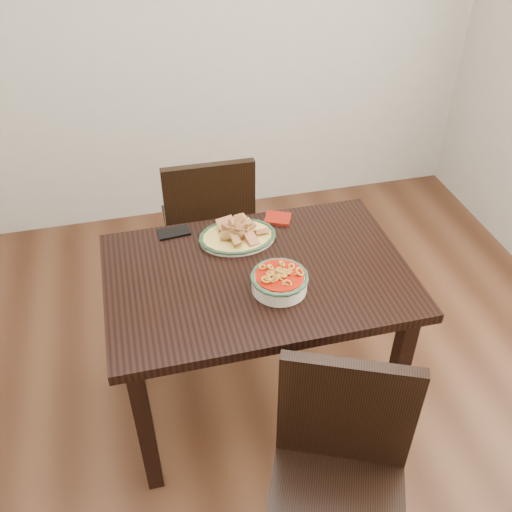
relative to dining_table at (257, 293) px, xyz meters
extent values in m
plane|color=#3C2013|center=(-0.01, -0.14, -0.64)|extent=(3.50, 3.50, 0.00)
cube|color=beige|center=(-0.01, 1.61, 0.66)|extent=(3.50, 0.10, 2.60)
cube|color=black|center=(0.00, 0.00, 0.09)|extent=(1.14, 0.76, 0.04)
cube|color=black|center=(-0.49, -0.30, -0.29)|extent=(0.06, 0.06, 0.71)
cube|color=black|center=(0.49, -0.30, -0.29)|extent=(0.06, 0.06, 0.71)
cube|color=black|center=(-0.49, 0.30, -0.29)|extent=(0.06, 0.06, 0.71)
cube|color=black|center=(0.49, 0.30, -0.29)|extent=(0.06, 0.06, 0.71)
cube|color=black|center=(-0.07, 0.79, -0.21)|extent=(0.43, 0.43, 0.04)
cube|color=black|center=(0.10, 0.95, -0.44)|extent=(0.04, 0.04, 0.41)
cube|color=black|center=(-0.24, 0.96, -0.44)|extent=(0.04, 0.04, 0.41)
cube|color=black|center=(0.10, 0.61, -0.44)|extent=(0.04, 0.04, 0.41)
cube|color=black|center=(-0.24, 0.62, -0.44)|extent=(0.04, 0.04, 0.41)
cube|color=black|center=(-0.07, 0.60, 0.03)|extent=(0.42, 0.05, 0.44)
cube|color=black|center=(0.05, -0.79, -0.21)|extent=(0.55, 0.55, 0.04)
cube|color=black|center=(-0.04, -0.57, -0.44)|extent=(0.04, 0.04, 0.41)
cube|color=black|center=(0.27, -0.70, -0.44)|extent=(0.04, 0.04, 0.41)
cube|color=black|center=(0.13, -0.62, 0.03)|extent=(0.40, 0.20, 0.44)
ellipsoid|color=beige|center=(-0.03, 0.22, 0.11)|extent=(0.31, 0.23, 0.02)
ellipsoid|color=gold|center=(-0.03, 0.22, 0.12)|extent=(0.29, 0.22, 0.01)
torus|color=#16321C|center=(-0.03, 0.22, 0.12)|extent=(0.24, 0.24, 0.01)
cylinder|color=beige|center=(0.05, -0.11, 0.14)|extent=(0.20, 0.20, 0.06)
torus|color=#1C3E25|center=(0.05, -0.11, 0.16)|extent=(0.21, 0.21, 0.02)
cylinder|color=#971406|center=(0.05, -0.11, 0.17)|extent=(0.18, 0.18, 0.01)
cube|color=black|center=(-0.27, 0.32, 0.11)|extent=(0.13, 0.08, 0.01)
cube|color=maroon|center=(0.17, 0.31, 0.11)|extent=(0.13, 0.12, 0.01)
camera|label=1|loc=(-0.40, -1.59, 1.49)|focal=40.00mm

